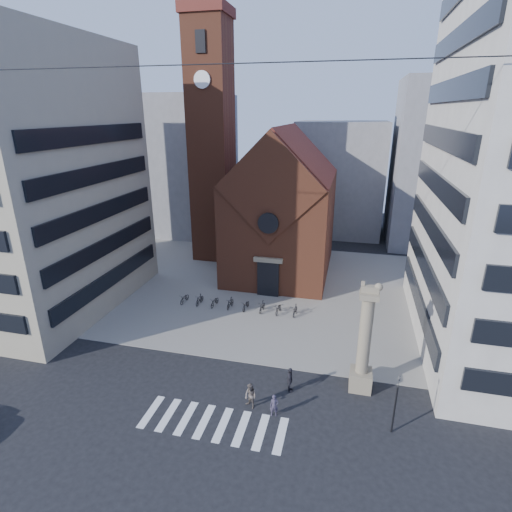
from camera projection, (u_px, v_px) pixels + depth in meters
The scene contains 22 objects.
ground at pixel (220, 393), 29.39m from camera, with size 120.00×120.00×0.00m, color black.
piazza at pixel (272, 288), 46.72m from camera, with size 46.00×30.00×0.05m, color gray.
zebra_crossing at pixel (213, 423), 26.53m from camera, with size 10.20×3.20×0.01m, color white, non-canonical shape.
church at pixel (282, 210), 49.50m from camera, with size 12.00×16.65×18.00m.
campanile at pixel (212, 142), 51.77m from camera, with size 5.50×5.50×31.20m.
building_left at pixel (17, 181), 39.40m from camera, with size 18.00×20.00×26.00m, color gray.
bg_block_left at pixel (181, 165), 66.57m from camera, with size 16.00×14.00×22.00m, color gray.
bg_block_mid at pixel (339, 178), 66.04m from camera, with size 14.00×12.00×18.00m, color gray.
bg_block_right at pixel (450, 165), 58.71m from camera, with size 16.00×14.00×24.00m, color gray.
lion_column at pixel (364, 348), 28.72m from camera, with size 1.63×1.60×8.68m.
traffic_light at pixel (395, 403), 25.03m from camera, with size 0.13×0.16×4.30m.
pedestrian_0 at pixel (274, 406), 26.94m from camera, with size 0.59×0.39×1.62m, color #363042.
pedestrian_1 at pixel (251, 396), 27.64m from camera, with size 0.91×0.71×1.88m, color #5F544C.
pedestrian_2 at pixel (290, 380), 29.26m from camera, with size 1.14×0.48×1.95m, color #25242B.
scooter_0 at pixel (185, 298), 42.96m from camera, with size 0.65×1.86×0.98m, color black.
scooter_1 at pixel (200, 299), 42.56m from camera, with size 0.51×1.80×1.08m, color black.
scooter_2 at pixel (215, 302), 42.20m from camera, with size 0.65×1.86×0.98m, color black.
scooter_3 at pixel (230, 303), 41.80m from camera, with size 0.51×1.80×1.08m, color black.
scooter_4 at pixel (246, 305), 41.44m from camera, with size 0.65×1.86×0.98m, color black.
scooter_5 at pixel (262, 306), 41.04m from camera, with size 0.51×1.80×1.08m, color black.
scooter_6 at pixel (278, 309), 40.68m from camera, with size 0.65×1.86×0.98m, color black.
scooter_7 at pixel (295, 310), 40.28m from camera, with size 0.51×1.80×1.08m, color black.
Camera 1 is at (8.30, -22.83, 19.55)m, focal length 28.00 mm.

